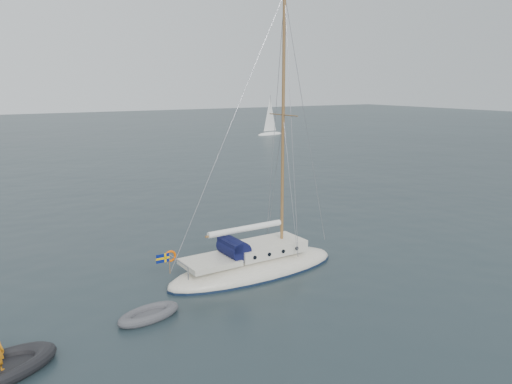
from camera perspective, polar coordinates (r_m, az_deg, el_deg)
ground at (r=26.40m, az=-0.32°, el=-8.47°), size 300.00×300.00×0.00m
sailboat at (r=25.17m, az=-0.17°, el=-6.94°), size 9.93×2.97×14.14m
dinghy at (r=21.34m, az=-12.14°, el=-13.51°), size 2.76×1.25×0.40m
distant_yacht_b at (r=92.99m, az=1.61°, el=8.56°), size 5.77×3.08×7.65m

